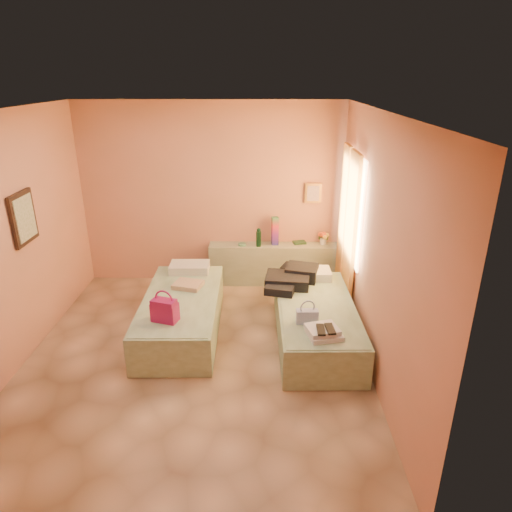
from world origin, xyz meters
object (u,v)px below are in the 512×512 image
Objects in this scene: bed_right at (316,323)px; flower_vase at (323,237)px; headboard_ledge at (274,264)px; bed_left at (182,314)px; green_book at (299,242)px; water_bottle at (259,238)px; magenta_handbag at (165,310)px; towel_stack at (324,332)px; blue_handbag at (307,316)px.

flower_vase is (0.29, 1.75, 0.52)m from bed_right.
bed_left is at bearing -129.40° from headboard_ledge.
green_book reaches higher than headboard_ledge.
water_bottle is 0.93× the size of magenta_handbag.
towel_stack is (1.78, -0.31, -0.09)m from magenta_handbag.
bed_left is (-1.23, -1.50, -0.08)m from headboard_ledge.
bed_left is 1.00× the size of bed_right.
flower_vase reaches higher than headboard_ledge.
green_book is 0.82× the size of flower_vase.
towel_stack is at bearing -29.28° from bed_left.
bed_right is 0.78m from towel_stack.
bed_right is at bearing -66.01° from water_bottle.
green_book reaches higher than bed_right.
magenta_handbag is (-1.06, -2.04, -0.15)m from water_bottle.
flower_vase is (0.37, -0.02, 0.10)m from green_book.
water_bottle reaches higher than magenta_handbag.
magenta_handbag is at bearing -97.90° from bed_left.
magenta_handbag is 0.84× the size of towel_stack.
flower_vase is 2.23m from blue_handbag.
water_bottle is 2.30m from magenta_handbag.
blue_handbag is (0.57, -2.06, -0.21)m from water_bottle.
flower_vase is at bearing 63.28° from magenta_handbag.
flower_vase is 2.99m from magenta_handbag.
headboard_ledge is 8.63× the size of flower_vase.
headboard_ledge is 10.58× the size of green_book.
green_book reaches higher than towel_stack.
magenta_handbag is (-1.70, -2.17, -0.03)m from green_book.
green_book is 2.76m from magenta_handbag.
blue_handbag is 0.71× the size of towel_stack.
towel_stack is at bearing -90.95° from bed_right.
headboard_ledge reaches higher than towel_stack.
bed_right is 8.05× the size of blue_handbag.
water_bottle is 2.15m from blue_handbag.
water_bottle is at bearing 179.50° from green_book.
towel_stack is (0.73, -2.35, -0.24)m from water_bottle.
bed_right is 5.71× the size of towel_stack.
flower_vase is at bearing 77.32° from blue_handbag.
towel_stack is at bearing -72.78° from water_bottle.
flower_vase is at bearing 3.55° from headboard_ledge.
green_book is 2.49m from towel_stack.
water_bottle is at bearing -173.50° from flower_vase.
bed_left is 1.72m from bed_right.
water_bottle is at bearing 107.22° from towel_stack.
flower_vase is 0.81× the size of magenta_handbag.
bed_right is 10.32× the size of green_book.
bed_left is at bearing 172.29° from bed_right.
magenta_handbag reaches higher than bed_left.
flower_vase is at bearing -15.63° from green_book.
headboard_ledge reaches higher than bed_right.
headboard_ledge is at bearing -176.45° from flower_vase.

